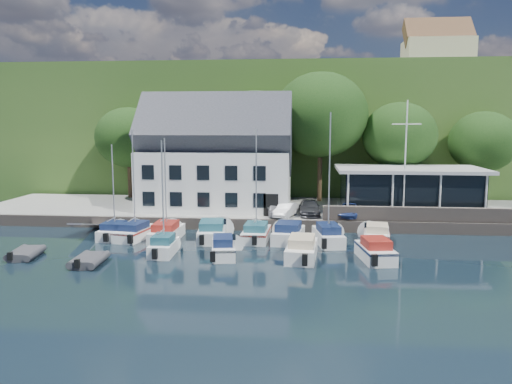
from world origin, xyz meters
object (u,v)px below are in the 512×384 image
boat_r1_3 (212,230)px  boat_r1_4 (256,185)px  boat_r2_1 (163,193)px  car_dgrey (309,208)px  boat_r2_2 (223,246)px  boat_r2_4 (375,249)px  boat_r1_0 (113,187)px  dinghy_1 (89,259)px  boat_r1_2 (165,184)px  boat_r1_6 (329,182)px  boat_r1_1 (134,187)px  boat_r1_5 (288,232)px  car_silver (275,209)px  dinghy_0 (26,252)px  car_white (286,210)px  harbor_building (217,163)px  flagpole (405,160)px  car_blue (350,209)px  club_pavilion (409,190)px  boat_r2_3 (302,247)px  boat_r1_7 (377,233)px

boat_r1_3 → boat_r1_4: size_ratio=0.81×
boat_r2_1 → car_dgrey: bearing=44.2°
boat_r2_2 → boat_r2_4: 10.33m
boat_r1_0 → dinghy_1: size_ratio=2.53×
boat_r1_0 → boat_r1_2: (4.28, -0.16, 0.33)m
boat_r1_6 → boat_r2_1: 12.41m
boat_r1_1 → boat_r1_5: bearing=10.3°
boat_r1_6 → car_silver: bearing=118.0°
boat_r1_3 → dinghy_0: bearing=-158.0°
car_white → harbor_building: bearing=166.7°
boat_r2_2 → boat_r2_4: size_ratio=1.01×
flagpole → boat_r2_4: 12.02m
car_dgrey → car_blue: (3.50, -0.58, 0.01)m
club_pavilion → boat_r1_0: (-24.67, -8.79, 1.07)m
car_dgrey → boat_r2_3: bearing=-95.9°
boat_r2_3 → dinghy_0: 18.97m
car_silver → boat_r1_0: bearing=-165.9°
car_silver → boat_r1_5: (1.38, -5.55, -0.80)m
harbor_building → boat_r2_1: size_ratio=1.65×
boat_r1_0 → boat_r1_7: (20.70, 0.72, -3.41)m
boat_r1_3 → dinghy_1: bearing=-137.7°
car_silver → boat_r2_2: bearing=-116.4°
harbor_building → dinghy_1: harbor_building is taller
car_white → boat_r1_5: (0.37, -5.19, -0.81)m
harbor_building → car_silver: 7.83m
boat_r1_3 → boat_r2_3: bearing=-41.6°
car_silver → car_dgrey: 3.16m
car_dgrey → boat_r1_2: (-11.28, -6.50, 2.81)m
boat_r1_4 → boat_r1_6: 5.61m
boat_r1_6 → boat_r2_3: size_ratio=1.42×
boat_r1_6 → boat_r2_3: boat_r1_6 is taller
car_blue → boat_r1_4: boat_r1_4 is taller
car_white → boat_r1_7: bearing=-15.2°
boat_r1_0 → boat_r1_7: boat_r1_0 is taller
dinghy_0 → dinghy_1: (5.08, -1.28, 0.01)m
car_silver → boat_r2_2: (-2.97, -10.21, -0.85)m
car_blue → boat_r2_3: size_ratio=0.58×
boat_r1_3 → boat_r1_7: bearing=-5.0°
dinghy_0 → dinghy_1: dinghy_1 is taller
boat_r1_1 → dinghy_1: (-0.58, -7.43, -3.82)m
boat_r1_5 → dinghy_0: boat_r1_5 is taller
boat_r1_3 → boat_r1_7: boat_r1_3 is taller
boat_r1_0 → boat_r1_7: bearing=2.9°
car_silver → boat_r2_1: 12.68m
car_blue → boat_r1_1: size_ratio=0.46×
boat_r1_3 → boat_r2_1: boat_r2_1 is taller
dinghy_1 → car_silver: bearing=45.7°
boat_r2_1 → boat_r2_2: bearing=-4.2°
boat_r1_2 → boat_r1_6: size_ratio=0.94×
boat_r1_3 → boat_r2_1: size_ratio=0.81×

